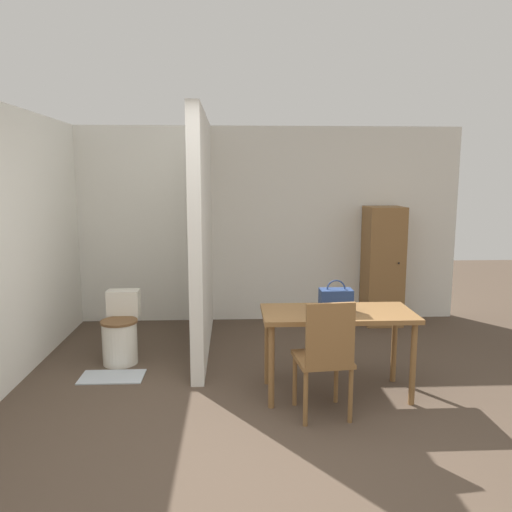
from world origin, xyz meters
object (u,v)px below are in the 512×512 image
(toilet, at_px, (121,333))
(handbag, at_px, (336,300))
(dining_table, at_px, (337,321))
(wooden_cabinet, at_px, (383,266))
(wooden_chair, at_px, (325,355))

(toilet, bearing_deg, handbag, -23.68)
(dining_table, xyz_separation_m, wooden_cabinet, (1.01, 2.08, 0.10))
(wooden_chair, xyz_separation_m, wooden_cabinet, (1.20, 2.52, 0.24))
(dining_table, distance_m, wooden_chair, 0.49)
(wooden_chair, height_order, handbag, handbag)
(dining_table, bearing_deg, toilet, 156.81)
(wooden_chair, bearing_deg, dining_table, 61.06)
(handbag, bearing_deg, toilet, 156.32)
(handbag, distance_m, wooden_cabinet, 2.34)
(handbag, height_order, wooden_cabinet, wooden_cabinet)
(dining_table, bearing_deg, handbag, -152.51)
(dining_table, distance_m, handbag, 0.19)
(wooden_chair, distance_m, toilet, 2.27)
(wooden_chair, distance_m, wooden_cabinet, 2.80)
(handbag, xyz_separation_m, wooden_cabinet, (1.04, 2.09, -0.09))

